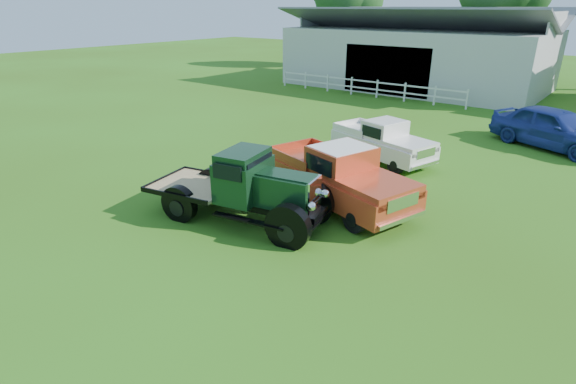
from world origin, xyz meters
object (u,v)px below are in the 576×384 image
Objects in this scene: vintage_flatbed at (241,186)px; misc_car_blue at (554,128)px; red_pickup at (339,175)px; white_pickup at (382,141)px.

vintage_flatbed is 14.71m from misc_car_blue.
vintage_flatbed is at bearing 179.88° from misc_car_blue.
white_pickup is at bearing 117.88° from red_pickup.
red_pickup is at bearing 46.54° from vintage_flatbed.
vintage_flatbed is 7.43m from white_pickup.
white_pickup is at bearing 72.81° from vintage_flatbed.
red_pickup reaches higher than misc_car_blue.
vintage_flatbed is 1.01× the size of misc_car_blue.
red_pickup is (1.60, 2.64, -0.09)m from vintage_flatbed.
red_pickup is 1.20× the size of white_pickup.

